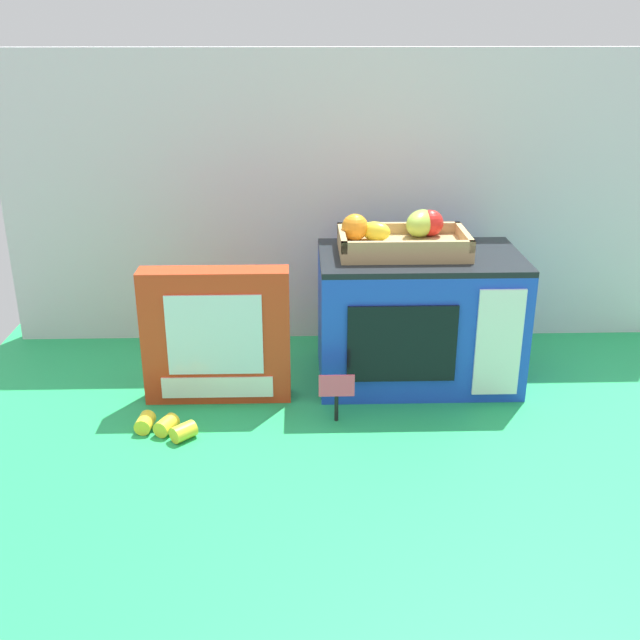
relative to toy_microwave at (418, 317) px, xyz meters
The scene contains 7 objects.
ground_plane 0.21m from the toy_microwave, 157.20° to the right, with size 1.70×1.70×0.00m, color #219E54.
display_back_panel 0.35m from the toy_microwave, 118.45° to the left, with size 1.61×0.03×0.68m, color silver.
toy_microwave is the anchor object (origin of this frame).
food_groups_crate 0.18m from the toy_microwave, 146.58° to the left, with size 0.27×0.18×0.08m.
cookie_set_box 0.43m from the toy_microwave, 168.25° to the right, with size 0.30×0.06×0.28m.
price_sign 0.28m from the toy_microwave, 133.63° to the right, with size 0.07×0.01×0.10m.
loose_toy_banana 0.58m from the toy_microwave, 155.45° to the right, with size 0.12×0.09×0.03m.
Camera 1 is at (-0.12, -1.44, 0.74)m, focal length 42.19 mm.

